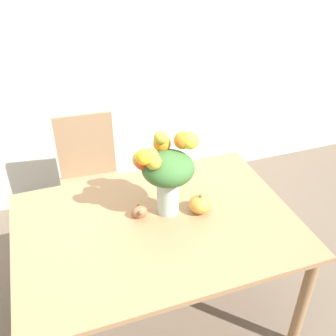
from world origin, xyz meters
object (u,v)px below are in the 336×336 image
object	(u,v)px
flower_vase	(166,170)
dining_chair_near_window	(91,181)
turkey_figurine	(139,210)
pumpkin	(200,204)

from	to	relation	value
flower_vase	dining_chair_near_window	size ratio (longest dim) A/B	0.47
flower_vase	turkey_figurine	bearing A→B (deg)	176.48
flower_vase	dining_chair_near_window	world-z (taller)	flower_vase
flower_vase	pumpkin	size ratio (longest dim) A/B	3.78
flower_vase	dining_chair_near_window	distance (m)	0.96
dining_chair_near_window	pumpkin	bearing A→B (deg)	-56.23
pumpkin	dining_chair_near_window	size ratio (longest dim) A/B	0.13
pumpkin	turkey_figurine	xyz separation A→B (m)	(-0.32, 0.07, -0.01)
pumpkin	dining_chair_near_window	bearing A→B (deg)	119.96
turkey_figurine	flower_vase	bearing A→B (deg)	-3.52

